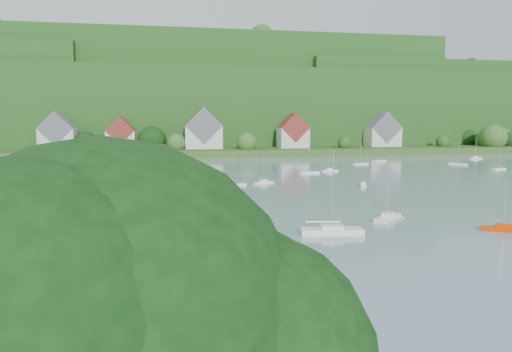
# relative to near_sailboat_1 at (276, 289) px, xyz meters

# --- Properties ---
(near_tree) EXTENTS (8.40, 8.50, 13.70)m
(near_tree) POSITION_rel_near_sailboat_1_xyz_m (-9.38, -29.85, 10.65)
(near_tree) COLOR black
(near_tree) RESTS_ON near_bank
(far_shore_strip) EXTENTS (600.00, 60.00, 3.00)m
(far_shore_strip) POSITION_rel_near_sailboat_1_xyz_m (-0.63, 177.13, 1.09)
(far_shore_strip) COLOR #2E4E1D
(far_shore_strip) RESTS_ON ground
(forested_ridge) EXTENTS (620.00, 181.22, 69.89)m
(forested_ridge) POSITION_rel_near_sailboat_1_xyz_m (-0.23, 245.70, 22.48)
(forested_ridge) COLOR #1C4516
(forested_ridge) RESTS_ON ground
(village_building_0) EXTENTS (14.00, 10.40, 16.00)m
(village_building_0) POSITION_rel_near_sailboat_1_xyz_m (-55.63, 164.13, 9.10)
(village_building_0) COLOR beige
(village_building_0) RESTS_ON far_shore_strip
(village_building_1) EXTENTS (12.00, 9.36, 14.00)m
(village_building_1) POSITION_rel_near_sailboat_1_xyz_m (-30.63, 166.13, 8.34)
(village_building_1) COLOR beige
(village_building_1) RESTS_ON far_shore_strip
(village_building_2) EXTENTS (16.00, 11.44, 18.00)m
(village_building_2) POSITION_rel_near_sailboat_1_xyz_m (4.37, 165.13, 9.86)
(village_building_2) COLOR beige
(village_building_2) RESTS_ON far_shore_strip
(village_building_3) EXTENTS (13.00, 10.40, 15.50)m
(village_building_3) POSITION_rel_near_sailboat_1_xyz_m (44.37, 163.13, 9.02)
(village_building_3) COLOR beige
(village_building_3) RESTS_ON far_shore_strip
(village_building_4) EXTENTS (15.00, 10.40, 16.50)m
(village_building_4) POSITION_rel_near_sailboat_1_xyz_m (89.37, 167.13, 9.18)
(village_building_4) COLOR beige
(village_building_4) RESTS_ON far_shore_strip
(near_sailboat_1) EXTENTS (5.37, 3.59, 7.09)m
(near_sailboat_1) POSITION_rel_near_sailboat_1_xyz_m (0.00, 0.00, 0.00)
(near_sailboat_1) COLOR #23539B
(near_sailboat_1) RESTS_ON ground
(near_sailboat_2) EXTENTS (7.15, 5.21, 9.58)m
(near_sailboat_2) POSITION_rel_near_sailboat_1_xyz_m (-13.77, 6.24, 0.07)
(near_sailboat_2) COLOR white
(near_sailboat_2) RESTS_ON ground
(near_sailboat_3) EXTENTS (5.98, 5.61, 8.66)m
(near_sailboat_3) POSITION_rel_near_sailboat_1_xyz_m (23.25, 26.26, 0.05)
(near_sailboat_3) COLOR white
(near_sailboat_3) RESTS_ON ground
(near_sailboat_4) EXTENTS (8.45, 3.44, 11.09)m
(near_sailboat_4) POSITION_rel_near_sailboat_1_xyz_m (11.86, 19.12, 0.12)
(near_sailboat_4) COLOR white
(near_sailboat_4) RESTS_ON ground
(near_sailboat_5) EXTENTS (5.40, 4.31, 7.38)m
(near_sailboat_5) POSITION_rel_near_sailboat_1_xyz_m (35.36, 16.59, 0.01)
(near_sailboat_5) COLOR #DC3803
(near_sailboat_5) RESTS_ON ground
(mooring_buoy_0) EXTENTS (0.40, 0.40, 0.40)m
(mooring_buoy_0) POSITION_rel_near_sailboat_1_xyz_m (-5.36, 1.47, -0.41)
(mooring_buoy_0) COLOR #CA3C04
(mooring_buoy_0) RESTS_ON ground
(mooring_buoy_1) EXTENTS (0.41, 0.41, 0.41)m
(mooring_buoy_1) POSITION_rel_near_sailboat_1_xyz_m (9.98, 14.44, -0.41)
(mooring_buoy_1) COLOR silver
(mooring_buoy_1) RESTS_ON ground
(mooring_buoy_2) EXTENTS (0.41, 0.41, 0.41)m
(mooring_buoy_2) POSITION_rel_near_sailboat_1_xyz_m (44.01, 27.16, -0.41)
(mooring_buoy_2) COLOR #CA3C04
(mooring_buoy_2) RESTS_ON ground
(mooring_buoy_3) EXTENTS (0.46, 0.46, 0.46)m
(mooring_buoy_3) POSITION_rel_near_sailboat_1_xyz_m (-8.54, 22.61, -0.41)
(mooring_buoy_3) COLOR #CA3C04
(mooring_buoy_3) RESTS_ON ground
(mooring_buoy_4) EXTENTS (0.40, 0.40, 0.40)m
(mooring_buoy_4) POSITION_rel_near_sailboat_1_xyz_m (25.88, 26.52, -0.41)
(mooring_buoy_4) COLOR silver
(mooring_buoy_4) RESTS_ON ground
(mooring_buoy_5) EXTENTS (0.45, 0.45, 0.45)m
(mooring_buoy_5) POSITION_rel_near_sailboat_1_xyz_m (-20.29, 12.48, -0.41)
(mooring_buoy_5) COLOR #CA3C04
(mooring_buoy_5) RESTS_ON ground
(duck_pair) EXTENTS (1.69, 1.50, 0.34)m
(duck_pair) POSITION_rel_near_sailboat_1_xyz_m (-15.37, -3.53, -0.30)
(duck_pair) COLOR black
(duck_pair) RESTS_ON ground
(far_sailboat_cluster) EXTENTS (204.14, 67.96, 8.71)m
(far_sailboat_cluster) POSITION_rel_near_sailboat_1_xyz_m (21.41, 91.30, -0.03)
(far_sailboat_cluster) COLOR white
(far_sailboat_cluster) RESTS_ON ground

